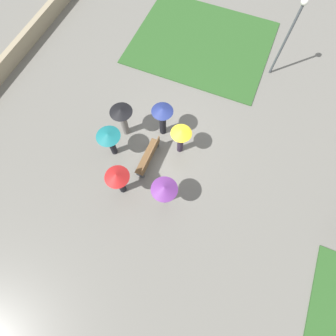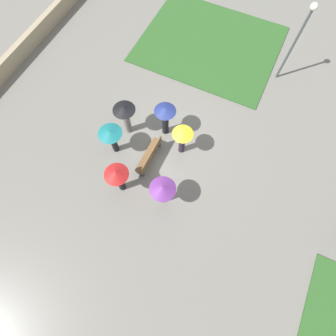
# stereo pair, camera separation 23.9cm
# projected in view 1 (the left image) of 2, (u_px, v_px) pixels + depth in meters

# --- Properties ---
(ground_plane) EXTENTS (90.00, 90.00, 0.00)m
(ground_plane) POSITION_uv_depth(u_px,v_px,m) (165.00, 142.00, 13.00)
(ground_plane) COLOR slate
(lawn_patch_near) EXTENTS (6.65, 7.87, 0.06)m
(lawn_patch_near) POSITION_uv_depth(u_px,v_px,m) (202.00, 42.00, 15.56)
(lawn_patch_near) COLOR #2D5B26
(lawn_patch_near) RESTS_ON ground_plane
(park_bench) EXTENTS (1.94, 0.43, 0.90)m
(park_bench) POSITION_uv_depth(u_px,v_px,m) (149.00, 156.00, 12.17)
(park_bench) COLOR brown
(park_bench) RESTS_ON ground_plane
(lamp_post) EXTENTS (0.32, 0.32, 4.26)m
(lamp_post) POSITION_uv_depth(u_px,v_px,m) (291.00, 30.00, 12.18)
(lamp_post) COLOR #474C51
(lamp_post) RESTS_ON ground_plane
(crowd_person_yellow) EXTENTS (0.94, 0.94, 1.78)m
(crowd_person_yellow) POSITION_uv_depth(u_px,v_px,m) (181.00, 136.00, 11.63)
(crowd_person_yellow) COLOR #2D2333
(crowd_person_yellow) RESTS_ON ground_plane
(crowd_person_teal) EXTENTS (1.08, 1.08, 1.73)m
(crowd_person_teal) POSITION_uv_depth(u_px,v_px,m) (109.00, 139.00, 11.58)
(crowd_person_teal) COLOR black
(crowd_person_teal) RESTS_ON ground_plane
(crowd_person_red) EXTENTS (1.03, 1.03, 1.89)m
(crowd_person_red) POSITION_uv_depth(u_px,v_px,m) (118.00, 179.00, 10.73)
(crowd_person_red) COLOR black
(crowd_person_red) RESTS_ON ground_plane
(crowd_person_purple) EXTENTS (1.10, 1.10, 1.81)m
(crowd_person_purple) POSITION_uv_depth(u_px,v_px,m) (164.00, 190.00, 10.54)
(crowd_person_purple) COLOR slate
(crowd_person_purple) RESTS_ON ground_plane
(crowd_person_navy) EXTENTS (1.00, 1.00, 1.96)m
(crowd_person_navy) POSITION_uv_depth(u_px,v_px,m) (162.00, 116.00, 11.95)
(crowd_person_navy) COLOR black
(crowd_person_navy) RESTS_ON ground_plane
(crowd_person_black) EXTENTS (1.04, 1.04, 1.93)m
(crowd_person_black) POSITION_uv_depth(u_px,v_px,m) (122.00, 116.00, 11.96)
(crowd_person_black) COLOR slate
(crowd_person_black) RESTS_ON ground_plane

